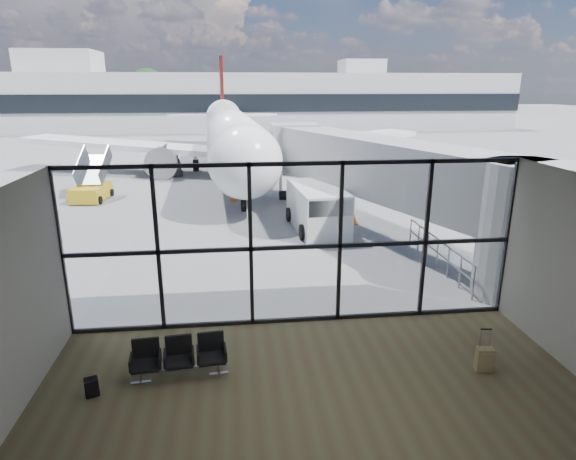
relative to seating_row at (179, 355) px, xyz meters
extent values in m
plane|color=slate|center=(2.95, 42.30, -0.52)|extent=(220.00, 220.00, 0.00)
cube|color=brown|center=(2.95, -1.70, -0.51)|extent=(12.00, 8.00, 0.01)
cube|color=silver|center=(2.95, -1.70, 3.98)|extent=(12.00, 8.00, 0.02)
cube|color=white|center=(2.95, 2.30, 1.73)|extent=(12.00, 0.04, 4.50)
cube|color=black|center=(2.95, 2.30, -0.46)|extent=(12.00, 0.12, 0.10)
cube|color=black|center=(2.95, 2.30, 1.68)|extent=(12.00, 0.12, 0.10)
cube|color=black|center=(2.95, 2.30, 3.92)|extent=(12.00, 0.12, 0.10)
cube|color=black|center=(-3.05, 2.30, 1.73)|extent=(0.10, 0.12, 4.50)
cube|color=black|center=(-0.65, 2.30, 1.73)|extent=(0.10, 0.12, 4.50)
cube|color=black|center=(1.75, 2.30, 1.73)|extent=(0.10, 0.12, 4.50)
cube|color=black|center=(4.15, 2.30, 1.73)|extent=(0.10, 0.12, 4.50)
cube|color=black|center=(6.55, 2.30, 1.73)|extent=(0.10, 0.12, 4.50)
cube|color=black|center=(8.95, 2.30, 1.73)|extent=(0.10, 0.12, 4.50)
cylinder|color=gray|center=(10.15, 3.30, 1.58)|extent=(2.80, 2.80, 4.20)
cube|color=gray|center=(7.50, 10.30, 2.48)|extent=(7.45, 14.81, 2.40)
cube|color=gray|center=(4.85, 17.30, 2.48)|extent=(2.60, 2.20, 2.60)
cylinder|color=gray|center=(4.05, 17.30, 0.38)|extent=(0.20, 0.20, 1.80)
cylinder|color=gray|center=(5.65, 17.30, 0.38)|extent=(0.20, 0.20, 1.80)
cylinder|color=black|center=(4.85, 17.30, -0.27)|extent=(1.80, 0.56, 0.56)
cylinder|color=gray|center=(8.55, 3.10, 0.03)|extent=(0.06, 0.06, 1.10)
cylinder|color=gray|center=(8.55, 4.00, 0.03)|extent=(0.06, 0.06, 1.10)
cylinder|color=gray|center=(8.55, 4.90, 0.03)|extent=(0.06, 0.06, 1.10)
cylinder|color=gray|center=(8.55, 5.80, 0.03)|extent=(0.06, 0.06, 1.10)
cylinder|color=gray|center=(8.55, 6.70, 0.03)|extent=(0.06, 0.06, 1.10)
cylinder|color=gray|center=(8.55, 7.60, 0.03)|extent=(0.06, 0.06, 1.10)
cylinder|color=gray|center=(8.55, 8.50, 0.03)|extent=(0.06, 0.06, 1.10)
cylinder|color=gray|center=(8.55, 5.80, 0.56)|extent=(0.06, 5.40, 0.06)
cylinder|color=gray|center=(8.55, 5.80, 0.08)|extent=(0.06, 5.40, 0.06)
cube|color=#ABAAA6|center=(2.95, 64.30, 3.48)|extent=(80.00, 12.00, 8.00)
cube|color=black|center=(2.95, 58.20, 3.48)|extent=(80.00, 0.20, 2.40)
cube|color=#ABAAA6|center=(-22.05, 64.30, 8.98)|extent=(10.00, 8.00, 3.00)
cube|color=#ABAAA6|center=(20.95, 64.30, 8.48)|extent=(6.00, 6.00, 2.00)
cylinder|color=#382619|center=(-30.05, 74.30, 1.19)|extent=(0.50, 0.50, 3.42)
sphere|color=black|center=(-30.05, 74.30, 5.37)|extent=(6.27, 6.27, 6.27)
cylinder|color=#382619|center=(-24.05, 74.30, 0.83)|extent=(0.50, 0.50, 2.70)
sphere|color=black|center=(-24.05, 74.30, 4.13)|extent=(4.95, 4.95, 4.95)
cylinder|color=#382619|center=(-18.05, 74.30, 1.01)|extent=(0.50, 0.50, 3.06)
sphere|color=black|center=(-18.05, 74.30, 4.75)|extent=(5.61, 5.61, 5.61)
cylinder|color=#382619|center=(-12.05, 74.30, 1.19)|extent=(0.50, 0.50, 3.42)
sphere|color=black|center=(-12.05, 74.30, 5.37)|extent=(6.27, 6.27, 6.27)
cube|color=gray|center=(0.01, -0.12, -0.28)|extent=(2.12, 0.26, 0.04)
cube|color=black|center=(-0.71, -0.18, -0.10)|extent=(0.64, 0.61, 0.08)
cube|color=black|center=(-0.73, 0.09, 0.15)|extent=(0.60, 0.12, 0.53)
cube|color=black|center=(0.01, -0.12, -0.10)|extent=(0.64, 0.61, 0.08)
cube|color=black|center=(-0.01, 0.15, 0.15)|extent=(0.60, 0.12, 0.53)
cube|color=black|center=(0.73, -0.05, -0.10)|extent=(0.64, 0.61, 0.08)
cube|color=black|center=(0.71, 0.22, 0.15)|extent=(0.60, 0.12, 0.53)
cylinder|color=gray|center=(-0.85, -0.19, -0.40)|extent=(0.06, 0.06, 0.24)
cylinder|color=gray|center=(0.87, -0.04, -0.40)|extent=(0.06, 0.06, 0.24)
cube|color=black|center=(-1.79, -0.56, -0.33)|extent=(0.33, 0.26, 0.39)
cube|color=black|center=(-1.75, -0.66, -0.33)|extent=(0.23, 0.13, 0.26)
cylinder|color=black|center=(-1.82, -0.48, -0.13)|extent=(0.27, 0.16, 0.07)
cube|color=#978554|center=(6.95, -0.63, -0.21)|extent=(0.41, 0.28, 0.57)
cube|color=#978554|center=(6.94, -0.76, -0.21)|extent=(0.32, 0.09, 0.42)
cylinder|color=gray|center=(6.87, -0.51, 0.27)|extent=(0.03, 0.03, 0.47)
cylinder|color=gray|center=(7.07, -0.54, 0.27)|extent=(0.03, 0.03, 0.47)
cube|color=black|center=(6.97, -0.53, 0.50)|extent=(0.25, 0.07, 0.02)
cylinder|color=black|center=(6.87, -0.51, -0.49)|extent=(0.04, 0.07, 0.06)
cylinder|color=black|center=(7.07, -0.54, -0.49)|extent=(0.04, 0.07, 0.06)
cylinder|color=white|center=(1.24, 27.29, 2.37)|extent=(4.94, 29.04, 3.57)
sphere|color=white|center=(1.93, 12.85, 2.37)|extent=(3.57, 3.57, 3.57)
cone|color=white|center=(0.43, 44.13, 2.66)|extent=(3.84, 5.94, 3.57)
cube|color=black|center=(1.90, 13.43, 2.85)|extent=(2.17, 1.26, 0.48)
cube|color=white|center=(-6.99, 27.86, 1.55)|extent=(14.81, 6.96, 1.14)
cylinder|color=black|center=(-3.72, 26.09, 0.59)|extent=(2.18, 3.37, 2.02)
cube|color=white|center=(-2.62, 43.50, 2.76)|extent=(5.51, 2.56, 0.17)
cube|color=white|center=(9.37, 28.64, 1.55)|extent=(14.68, 8.18, 1.14)
cylinder|color=black|center=(6.29, 26.57, 0.59)|extent=(2.18, 3.37, 2.02)
cube|color=white|center=(3.54, 43.80, 2.76)|extent=(5.57, 3.03, 0.17)
cube|color=#510E0B|center=(0.43, 44.13, 5.84)|extent=(0.46, 3.67, 5.78)
cylinder|color=gray|center=(1.84, 14.78, 0.15)|extent=(0.19, 0.19, 1.35)
cylinder|color=black|center=(1.84, 14.78, -0.18)|extent=(0.27, 0.69, 0.67)
cylinder|color=black|center=(-1.48, 27.64, -0.09)|extent=(0.48, 0.94, 0.92)
cylinder|color=black|center=(3.91, 27.90, -0.09)|extent=(0.48, 0.94, 0.92)
cube|color=white|center=(5.10, 11.17, 0.47)|extent=(2.32, 4.69, 1.98)
cube|color=black|center=(5.23, 9.50, 1.01)|extent=(1.96, 1.33, 0.69)
cylinder|color=black|center=(4.23, 9.62, -0.17)|extent=(0.30, 0.71, 0.69)
cylinder|color=black|center=(6.20, 9.77, -0.17)|extent=(0.30, 0.71, 0.69)
cylinder|color=black|center=(4.00, 12.58, -0.17)|extent=(0.30, 0.71, 0.69)
cylinder|color=black|center=(5.97, 12.73, -0.17)|extent=(0.30, 0.71, 0.69)
cube|color=black|center=(-3.15, 26.30, -0.02)|extent=(1.65, 2.89, 0.91)
cube|color=black|center=(-3.31, 27.38, 0.67)|extent=(1.41, 2.41, 0.94)
cylinder|color=black|center=(-3.66, 25.30, -0.29)|extent=(0.25, 0.48, 0.46)
cylinder|color=black|center=(-2.39, 25.48, -0.29)|extent=(0.25, 0.48, 0.46)
cylinder|color=black|center=(-3.92, 27.11, -0.29)|extent=(0.25, 0.48, 0.46)
cylinder|color=black|center=(-2.65, 27.29, -0.29)|extent=(0.25, 0.48, 0.46)
cube|color=gold|center=(-6.81, 18.43, -0.07)|extent=(1.84, 2.93, 0.80)
cube|color=gray|center=(-6.74, 19.23, 1.08)|extent=(1.59, 2.39, 1.48)
cylinder|color=black|center=(-7.70, 17.50, -0.30)|extent=(0.24, 0.46, 0.44)
cylinder|color=black|center=(-6.10, 17.36, -0.30)|extent=(0.24, 0.46, 0.44)
cylinder|color=black|center=(-7.53, 19.50, -0.30)|extent=(0.24, 0.46, 0.44)
cylinder|color=black|center=(-5.93, 19.36, -0.30)|extent=(0.24, 0.46, 0.44)
cube|color=orange|center=(1.30, 17.25, -0.51)|extent=(0.39, 0.39, 0.03)
cone|color=orange|center=(1.30, 17.25, -0.24)|extent=(0.37, 0.37, 0.56)
cube|color=orange|center=(6.95, 11.86, -0.50)|extent=(0.48, 0.48, 0.03)
cone|color=orange|center=(6.95, 11.86, -0.17)|extent=(0.46, 0.46, 0.69)
cube|color=orange|center=(7.95, 19.30, -0.51)|extent=(0.38, 0.38, 0.03)
cone|color=orange|center=(7.95, 19.30, -0.25)|extent=(0.36, 0.36, 0.54)
camera|label=1|loc=(1.35, -9.78, 5.83)|focal=30.00mm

